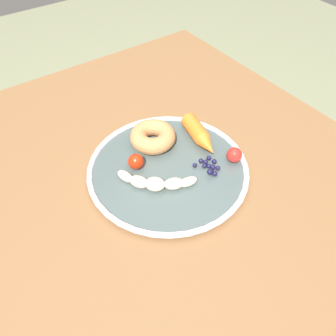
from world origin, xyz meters
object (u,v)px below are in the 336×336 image
Objects in this scene: dining_table at (151,193)px; banana at (156,182)px; plate at (168,169)px; blueberry_pile at (209,166)px; donut at (153,137)px; tomato_mid at (234,155)px; carrot_orange at (200,136)px; tomato_near at (136,162)px.

dining_table is 7.22× the size of banana.
blueberry_pile is (0.05, 0.07, 0.01)m from plate.
dining_table is 0.14m from donut.
plate is at bearing -116.27° from tomato_mid.
plate is 2.66× the size of carrot_orange.
plate is (0.04, 0.02, 0.11)m from dining_table.
plate is at bearing 52.45° from tomato_near.
banana reaches higher than blueberry_pile.
tomato_mid is (0.01, 0.06, 0.01)m from blueberry_pile.
carrot_orange is 0.09m from tomato_mid.
dining_table is 0.13m from tomato_near.
plate is 3.33× the size of donut.
tomato_near is at bearing -95.38° from carrot_orange.
tomato_near is at bearing -119.86° from tomato_mid.
plate is 0.11m from carrot_orange.
tomato_mid is (0.11, 0.18, -0.00)m from tomato_near.
blueberry_pile is 0.16m from tomato_near.
donut reaches higher than blueberry_pile.
donut is at bearing 121.23° from tomato_near.
donut reaches higher than dining_table.
banana reaches higher than dining_table.
donut is 3.06× the size of tomato_near.
carrot_orange is at bearing 56.91° from donut.
plate is 10.22× the size of tomato_mid.
carrot_orange is at bearing 154.61° from blueberry_pile.
tomato_near is at bearing -58.77° from donut.
donut is at bearing 137.10° from dining_table.
tomato_near is (-0.02, -0.16, -0.00)m from carrot_orange.
tomato_mid is at bearing 60.14° from tomato_near.
banana is 1.27× the size of donut.
blueberry_pile is at bearing 44.67° from dining_table.
dining_table is at bearing -152.52° from plate.
carrot_orange is 3.84× the size of tomato_mid.
plate is 0.07m from tomato_near.
carrot_orange is at bearing 83.03° from dining_table.
dining_table is 0.12m from plate.
blueberry_pile is (0.14, 0.05, -0.01)m from donut.
plate is 0.15m from tomato_mid.
carrot_orange is at bearing 103.58° from plate.
plate is at bearing -126.18° from blueberry_pile.
donut reaches higher than tomato_near.
donut is (-0.11, 0.07, 0.01)m from banana.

